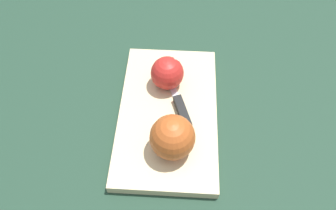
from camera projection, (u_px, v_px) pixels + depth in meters
name	position (u px, v px, depth m)	size (l,w,h in m)	color
ground_plane	(168.00, 116.00, 0.72)	(4.00, 4.00, 0.00)	#1E3828
cutting_board	(168.00, 113.00, 0.71)	(0.37, 0.24, 0.02)	#D1B789
apple_half_left	(172.00, 137.00, 0.61)	(0.09, 0.09, 0.09)	#AD4C1E
apple_half_right	(169.00, 73.00, 0.71)	(0.07, 0.07, 0.07)	red
knife	(181.00, 108.00, 0.69)	(0.17, 0.06, 0.02)	silver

